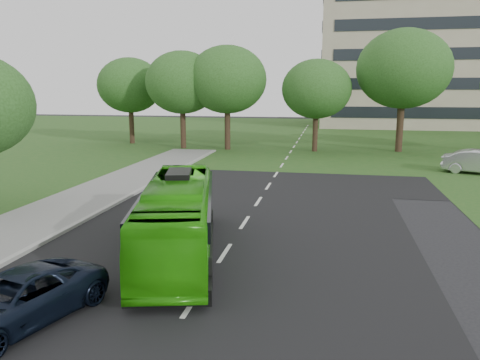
{
  "coord_description": "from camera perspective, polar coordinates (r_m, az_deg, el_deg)",
  "views": [
    {
      "loc": [
        3.6,
        -17.69,
        5.88
      ],
      "look_at": [
        -0.53,
        3.66,
        1.6
      ],
      "focal_mm": 35.0,
      "sensor_mm": 36.0,
      "label": 1
    }
  ],
  "objects": [
    {
      "name": "suv",
      "position": [
        13.39,
        -25.63,
        -12.97
      ],
      "size": [
        3.48,
        5.16,
        1.31
      ],
      "primitive_type": "imported",
      "rotation": [
        0.0,
        0.0,
        -0.3
      ],
      "color": "black",
      "rests_on": "ground"
    },
    {
      "name": "tree_park_a",
      "position": [
        46.64,
        -7.08,
        11.7
      ],
      "size": [
        7.11,
        7.11,
        9.45
      ],
      "color": "black",
      "rests_on": "ground"
    },
    {
      "name": "tree_park_f",
      "position": [
        51.88,
        -13.28,
        11.16
      ],
      "size": [
        6.8,
        6.8,
        9.08
      ],
      "color": "black",
      "rests_on": "ground"
    },
    {
      "name": "office_building",
      "position": [
        82.01,
        24.72,
        14.78
      ],
      "size": [
        40.1,
        20.1,
        25.0
      ],
      "color": "tan",
      "rests_on": "ground"
    },
    {
      "name": "tree_park_c",
      "position": [
        44.54,
        9.31,
        10.88
      ],
      "size": [
        6.43,
        6.43,
        8.54
      ],
      "color": "black",
      "rests_on": "ground"
    },
    {
      "name": "street_surfaces",
      "position": [
        41.06,
        5.28,
        2.89
      ],
      "size": [
        120.0,
        120.0,
        0.15
      ],
      "color": "black",
      "rests_on": "ground"
    },
    {
      "name": "bus",
      "position": [
        16.86,
        -7.58,
        -4.59
      ],
      "size": [
        4.5,
        9.85,
        2.67
      ],
      "primitive_type": "imported",
      "rotation": [
        0.0,
        0.0,
        0.24
      ],
      "color": "#2AA30D",
      "rests_on": "ground"
    },
    {
      "name": "tree_park_d",
      "position": [
        46.27,
        19.32,
        12.65
      ],
      "size": [
        8.49,
        8.49,
        11.22
      ],
      "color": "black",
      "rests_on": "ground"
    },
    {
      "name": "ground",
      "position": [
        18.99,
        -0.53,
        -6.9
      ],
      "size": [
        160.0,
        160.0,
        0.0
      ],
      "primitive_type": "plane",
      "color": "black",
      "rests_on": "ground"
    },
    {
      "name": "tree_park_b",
      "position": [
        45.42,
        -1.57,
        12.12
      ],
      "size": [
        7.55,
        7.55,
        9.89
      ],
      "color": "black",
      "rests_on": "ground"
    }
  ]
}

